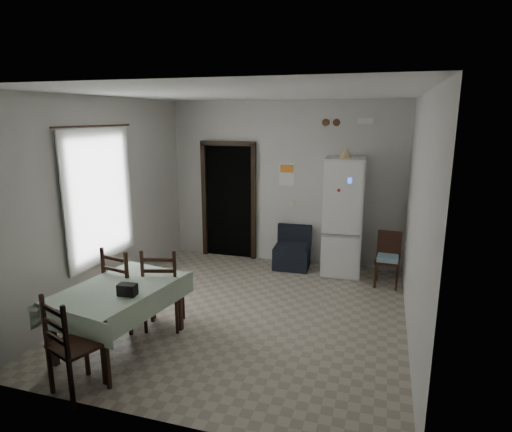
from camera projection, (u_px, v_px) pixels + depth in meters
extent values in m
plane|color=#A89E89|center=(245.00, 312.00, 5.87)|extent=(4.50, 4.50, 0.00)
cube|color=black|center=(233.00, 200.00, 8.22)|extent=(0.90, 0.45, 2.10)
cube|color=black|center=(205.00, 201.00, 8.12)|extent=(0.08, 0.10, 2.18)
cube|color=black|center=(254.00, 204.00, 7.85)|extent=(0.08, 0.10, 2.18)
cube|color=black|center=(228.00, 143.00, 7.74)|extent=(1.06, 0.10, 0.08)
cube|color=silver|center=(93.00, 196.00, 5.93)|extent=(0.10, 1.20, 1.60)
cube|color=silver|center=(100.00, 196.00, 5.90)|extent=(0.02, 1.45, 1.85)
cylinder|color=black|center=(95.00, 126.00, 5.67)|extent=(0.02, 1.60, 0.02)
cube|color=white|center=(287.00, 174.00, 7.56)|extent=(0.28, 0.02, 0.40)
cube|color=orange|center=(287.00, 169.00, 7.53)|extent=(0.24, 0.01, 0.14)
cube|color=beige|center=(292.00, 203.00, 7.65)|extent=(0.08, 0.02, 0.12)
cylinder|color=#543421|center=(326.00, 122.00, 7.17)|extent=(0.12, 0.03, 0.12)
cylinder|color=#543421|center=(337.00, 122.00, 7.12)|extent=(0.12, 0.03, 0.12)
cube|color=white|center=(366.00, 121.00, 6.96)|extent=(0.25, 0.07, 0.09)
cone|color=tan|center=(345.00, 152.00, 6.81)|extent=(0.24, 0.24, 0.18)
cube|color=black|center=(127.00, 290.00, 4.60)|extent=(0.21, 0.14, 0.13)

